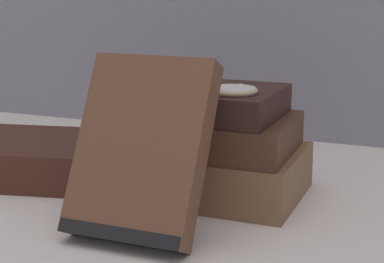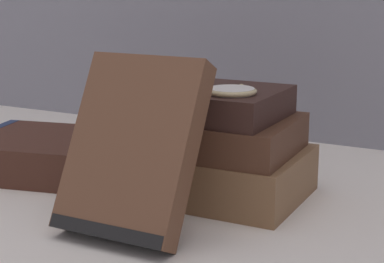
% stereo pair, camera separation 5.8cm
% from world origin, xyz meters
% --- Properties ---
extents(ground_plane, '(3.00, 3.00, 0.00)m').
position_xyz_m(ground_plane, '(0.00, 0.00, 0.00)').
color(ground_plane, silver).
extents(book_flat_bottom, '(0.20, 0.14, 0.05)m').
position_xyz_m(book_flat_bottom, '(0.06, 0.05, 0.03)').
color(book_flat_bottom, brown).
rests_on(book_flat_bottom, ground_plane).
extents(book_flat_middle, '(0.18, 0.14, 0.04)m').
position_xyz_m(book_flat_middle, '(0.06, 0.05, 0.07)').
color(book_flat_middle, '#4C2D1E').
rests_on(book_flat_middle, book_flat_bottom).
extents(book_flat_top, '(0.17, 0.12, 0.03)m').
position_xyz_m(book_flat_top, '(0.05, 0.05, 0.10)').
color(book_flat_top, '#331E19').
rests_on(book_flat_top, book_flat_middle).
extents(book_side_left, '(0.22, 0.18, 0.04)m').
position_xyz_m(book_side_left, '(-0.15, 0.03, 0.02)').
color(book_side_left, '#422319').
rests_on(book_side_left, ground_plane).
extents(book_leaning_front, '(0.12, 0.10, 0.16)m').
position_xyz_m(book_leaning_front, '(0.05, -0.08, 0.08)').
color(book_leaning_front, brown).
rests_on(book_leaning_front, ground_plane).
extents(pocket_watch, '(0.05, 0.05, 0.01)m').
position_xyz_m(pocket_watch, '(0.10, 0.02, 0.12)').
color(pocket_watch, silver).
rests_on(pocket_watch, book_flat_top).
extents(reading_glasses, '(0.11, 0.06, 0.00)m').
position_xyz_m(reading_glasses, '(0.02, 0.20, 0.00)').
color(reading_glasses, '#4C3828').
rests_on(reading_glasses, ground_plane).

